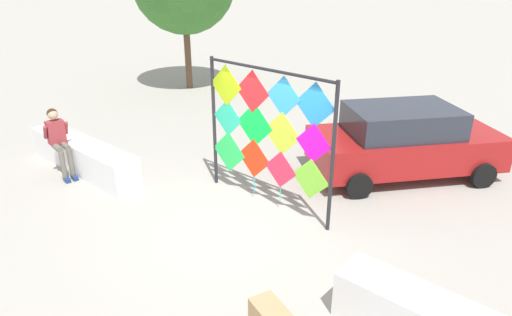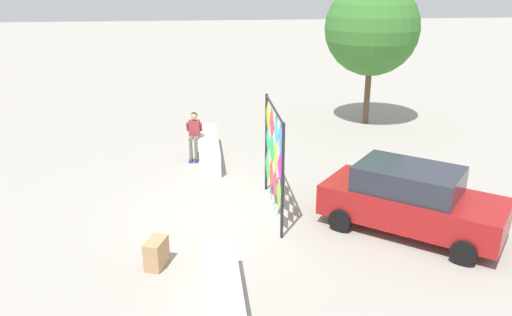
% 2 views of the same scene
% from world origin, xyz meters
% --- Properties ---
extents(ground, '(120.00, 120.00, 0.00)m').
position_xyz_m(ground, '(0.00, 0.00, 0.00)').
color(ground, '#9E998E').
extents(plaza_ledge_left, '(3.56, 0.63, 0.70)m').
position_xyz_m(plaza_ledge_left, '(-4.31, -0.37, 0.35)').
color(plaza_ledge_left, white).
rests_on(plaza_ledge_left, ground).
extents(kite_display_rack, '(2.93, 0.10, 2.75)m').
position_xyz_m(kite_display_rack, '(-0.13, 1.14, 1.62)').
color(kite_display_rack, '#232328').
rests_on(kite_display_rack, ground).
extents(seated_vendor, '(0.71, 0.54, 1.55)m').
position_xyz_m(seated_vendor, '(-4.38, -0.82, 0.91)').
color(seated_vendor, '#666056').
rests_on(seated_vendor, ground).
extents(parked_car, '(3.95, 4.27, 1.59)m').
position_xyz_m(parked_car, '(1.33, 4.16, 0.80)').
color(parked_car, maroon).
rests_on(parked_car, ground).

